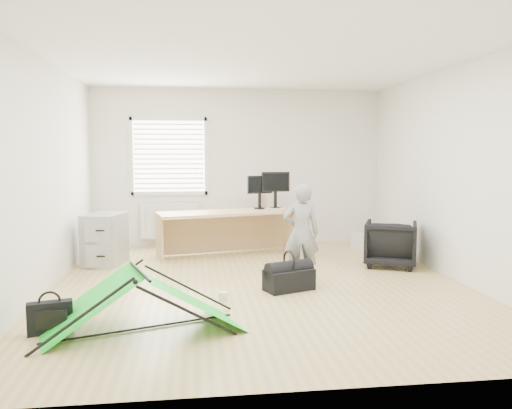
{
  "coord_description": "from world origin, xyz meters",
  "views": [
    {
      "loc": [
        -0.8,
        -5.92,
        1.62
      ],
      "look_at": [
        0.0,
        0.4,
        0.95
      ],
      "focal_mm": 35.0,
      "sensor_mm": 36.0,
      "label": 1
    }
  ],
  "objects": [
    {
      "name": "ground",
      "position": [
        0.0,
        0.0,
        0.0
      ],
      "size": [
        5.5,
        5.5,
        0.0
      ],
      "primitive_type": "plane",
      "color": "tan",
      "rests_on": "ground"
    },
    {
      "name": "back_wall",
      "position": [
        0.0,
        2.75,
        1.35
      ],
      "size": [
        5.0,
        0.02,
        2.7
      ],
      "primitive_type": "cube",
      "color": "silver",
      "rests_on": "ground"
    },
    {
      "name": "office_chair",
      "position": [
        1.98,
        0.78,
        0.32
      ],
      "size": [
        0.93,
        0.94,
        0.65
      ],
      "primitive_type": "imported",
      "rotation": [
        0.0,
        0.0,
        2.72
      ],
      "color": "black",
      "rests_on": "ground"
    },
    {
      "name": "monitor_left",
      "position": [
        0.26,
        1.99,
        0.91
      ],
      "size": [
        0.42,
        0.17,
        0.39
      ],
      "primitive_type": "cube",
      "rotation": [
        0.0,
        0.0,
        0.21
      ],
      "color": "black",
      "rests_on": "desk"
    },
    {
      "name": "person",
      "position": [
        0.53,
        0.08,
        0.62
      ],
      "size": [
        0.48,
        0.33,
        1.24
      ],
      "primitive_type": "imported",
      "rotation": [
        0.0,
        0.0,
        3.05
      ],
      "color": "gray",
      "rests_on": "ground"
    },
    {
      "name": "laptop_bag",
      "position": [
        -2.09,
        -1.39,
        0.14
      ],
      "size": [
        0.4,
        0.21,
        0.29
      ],
      "primitive_type": "cube",
      "rotation": [
        0.0,
        0.0,
        0.26
      ],
      "color": "black",
      "rests_on": "ground"
    },
    {
      "name": "duffel_bag",
      "position": [
        0.31,
        -0.28,
        0.12
      ],
      "size": [
        0.64,
        0.47,
        0.25
      ],
      "primitive_type": "cube",
      "rotation": [
        0.0,
        0.0,
        0.36
      ],
      "color": "black",
      "rests_on": "ground"
    },
    {
      "name": "filing_cabinet",
      "position": [
        -2.08,
        1.4,
        0.37
      ],
      "size": [
        0.63,
        0.74,
        0.74
      ],
      "primitive_type": "cube",
      "rotation": [
        0.0,
        0.0,
        -0.27
      ],
      "color": "#97999C",
      "rests_on": "ground"
    },
    {
      "name": "kite",
      "position": [
        -1.29,
        -1.41,
        0.27
      ],
      "size": [
        1.91,
        1.29,
        0.55
      ],
      "primitive_type": null,
      "rotation": [
        0.0,
        0.0,
        0.32
      ],
      "color": "#14D929",
      "rests_on": "ground"
    },
    {
      "name": "keyboard",
      "position": [
        0.47,
        1.97,
        0.72
      ],
      "size": [
        0.42,
        0.26,
        0.02
      ],
      "primitive_type": "cube",
      "rotation": [
        0.0,
        0.0,
        -0.34
      ],
      "color": "beige",
      "rests_on": "desk"
    },
    {
      "name": "storage_crate",
      "position": [
        2.11,
        2.12,
        0.12
      ],
      "size": [
        0.53,
        0.47,
        0.25
      ],
      "primitive_type": "cube",
      "rotation": [
        0.0,
        0.0,
        0.43
      ],
      "color": "silver",
      "rests_on": "ground"
    },
    {
      "name": "window",
      "position": [
        -1.2,
        2.71,
        1.55
      ],
      "size": [
        1.2,
        0.06,
        1.2
      ],
      "primitive_type": "cube",
      "color": "silver",
      "rests_on": "back_wall"
    },
    {
      "name": "desk",
      "position": [
        -0.3,
        1.71,
        0.35
      ],
      "size": [
        2.18,
        1.09,
        0.71
      ],
      "primitive_type": "cube",
      "rotation": [
        0.0,
        0.0,
        0.21
      ],
      "color": "tan",
      "rests_on": "ground"
    },
    {
      "name": "radiator",
      "position": [
        -1.2,
        2.67,
        0.45
      ],
      "size": [
        1.0,
        0.12,
        0.6
      ],
      "primitive_type": "cube",
      "color": "silver",
      "rests_on": "back_wall"
    },
    {
      "name": "tote_bag",
      "position": [
        -2.27,
        2.24,
        0.21
      ],
      "size": [
        0.38,
        0.26,
        0.42
      ],
      "primitive_type": "cube",
      "rotation": [
        0.0,
        0.0,
        0.34
      ],
      "color": "teal",
      "rests_on": "ground"
    },
    {
      "name": "thermos",
      "position": [
        0.34,
        2.01,
        0.82
      ],
      "size": [
        0.07,
        0.07,
        0.23
      ],
      "primitive_type": "cylinder",
      "rotation": [
        0.0,
        0.0,
        -0.16
      ],
      "color": "#B06262",
      "rests_on": "desk"
    },
    {
      "name": "monitor_right",
      "position": [
        0.52,
        1.99,
        0.93
      ],
      "size": [
        0.46,
        0.14,
        0.44
      ],
      "primitive_type": "cube",
      "rotation": [
        0.0,
        0.0,
        0.1
      ],
      "color": "black",
      "rests_on": "desk"
    },
    {
      "name": "white_box",
      "position": [
        -0.49,
        -0.58,
        0.05
      ],
      "size": [
        0.11,
        0.11,
        0.09
      ],
      "primitive_type": "cube",
      "rotation": [
        0.0,
        0.0,
        -0.27
      ],
      "color": "silver",
      "rests_on": "ground"
    }
  ]
}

